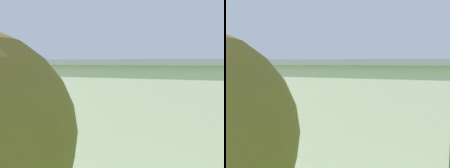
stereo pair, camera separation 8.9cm
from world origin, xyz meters
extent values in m
plane|color=#608C42|center=(0.00, 0.00, 0.00)|extent=(400.00, 400.00, 0.00)
cube|color=beige|center=(-2.60, 37.35, 3.61)|extent=(26.67, 13.85, 7.22)
cube|color=gray|center=(-2.60, 37.35, 7.39)|extent=(27.28, 14.46, 0.35)
cube|color=#384251|center=(-2.77, 30.73, 2.96)|extent=(9.22, 0.40, 5.92)
cylinder|color=#B21E1E|center=(5.17, -2.91, 3.61)|extent=(2.95, 6.50, 1.90)
cone|color=black|center=(6.26, 0.45, 3.11)|extent=(0.91, 0.97, 0.79)
cube|color=#B21E1E|center=(5.40, -2.20, 3.36)|extent=(8.32, 3.88, 0.32)
cube|color=#B21E1E|center=(5.59, -1.64, 4.79)|extent=(8.32, 3.88, 0.32)
cube|color=#B21E1E|center=(4.33, -5.52, 5.02)|extent=(0.49, 1.24, 1.44)
cube|color=#B21E1E|center=(4.28, -5.66, 4.03)|extent=(2.75, 1.66, 0.21)
cylinder|color=black|center=(6.22, -2.77, 2.29)|extent=(0.33, 0.65, 0.64)
cylinder|color=black|center=(4.41, -2.18, 2.29)|extent=(0.33, 0.65, 0.64)
cylinder|color=#332D28|center=(8.02, -2.74, 4.07)|extent=(0.17, 0.30, 1.50)
cylinder|color=#332D28|center=(2.97, -1.10, 4.07)|extent=(0.17, 0.30, 1.50)
cube|color=slate|center=(-14.16, 22.13, 0.68)|extent=(2.15, 4.21, 0.71)
cube|color=#2D3842|center=(-14.16, 22.13, 1.29)|extent=(1.78, 2.41, 0.52)
cylinder|color=black|center=(-15.18, 23.44, 0.32)|extent=(0.27, 0.66, 0.64)
cylinder|color=black|center=(-13.36, 23.59, 0.32)|extent=(0.27, 0.66, 0.64)
cylinder|color=black|center=(-14.96, 20.68, 0.32)|extent=(0.27, 0.66, 0.64)
cylinder|color=black|center=(-13.14, 20.82, 0.32)|extent=(0.27, 0.66, 0.64)
cube|color=#23389E|center=(5.11, 21.49, 0.70)|extent=(1.88, 4.65, 0.77)
cube|color=#2D3842|center=(5.11, 21.49, 1.35)|extent=(1.60, 2.63, 0.53)
cylinder|color=black|center=(4.20, 23.02, 0.32)|extent=(0.24, 0.65, 0.64)
cylinder|color=black|center=(5.91, 23.08, 0.32)|extent=(0.24, 0.65, 0.64)
cylinder|color=black|center=(4.31, 19.90, 0.32)|extent=(0.24, 0.65, 0.64)
cylinder|color=black|center=(6.02, 19.96, 0.32)|extent=(0.24, 0.65, 0.64)
cube|color=white|center=(12.27, 23.65, 0.71)|extent=(2.26, 4.34, 0.79)
cube|color=#2D3842|center=(12.27, 23.65, 1.40)|extent=(1.85, 2.49, 0.60)
cylinder|color=black|center=(11.51, 25.16, 0.32)|extent=(0.29, 0.66, 0.64)
cylinder|color=black|center=(13.33, 24.96, 0.32)|extent=(0.29, 0.66, 0.64)
cylinder|color=black|center=(11.21, 22.34, 0.32)|extent=(0.29, 0.66, 0.64)
cylinder|color=black|center=(13.02, 22.14, 0.32)|extent=(0.29, 0.66, 0.64)
cube|color=red|center=(19.34, 21.81, 0.69)|extent=(2.09, 4.12, 0.73)
cube|color=#2D3842|center=(19.34, 21.81, 1.37)|extent=(1.75, 2.35, 0.63)
cylinder|color=black|center=(18.53, 23.23, 0.32)|extent=(0.27, 0.65, 0.64)
cylinder|color=black|center=(18.34, 20.52, 0.32)|extent=(0.27, 0.65, 0.64)
cylinder|color=black|center=(20.14, 20.39, 0.32)|extent=(0.27, 0.65, 0.64)
cylinder|color=navy|center=(0.55, 18.97, 0.40)|extent=(0.44, 0.44, 0.79)
cylinder|color=navy|center=(0.55, 18.97, 1.07)|extent=(0.53, 0.53, 0.56)
sphere|color=brown|center=(0.55, 18.97, 1.46)|extent=(0.21, 0.21, 0.21)
cylinder|color=#72338C|center=(-8.29, 21.40, 0.41)|extent=(0.45, 0.45, 0.83)
cylinder|color=#33723F|center=(-8.29, 21.40, 1.12)|extent=(0.53, 0.53, 0.59)
sphere|color=#D8AD84|center=(-8.29, 21.40, 1.53)|extent=(0.22, 0.22, 0.22)
cylinder|color=navy|center=(-5.04, 21.33, 0.43)|extent=(0.36, 0.36, 0.85)
cylinder|color=#B23333|center=(-5.04, 21.33, 1.15)|extent=(0.43, 0.43, 0.60)
sphere|color=#D8AD84|center=(-5.04, 21.33, 1.57)|extent=(0.23, 0.23, 0.23)
camera|label=1|loc=(-13.82, 57.30, 7.38)|focal=37.85mm
camera|label=2|loc=(-13.91, 57.27, 7.38)|focal=37.85mm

